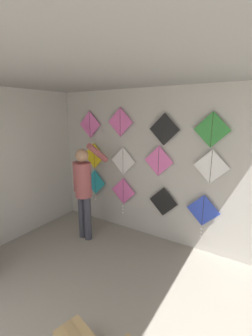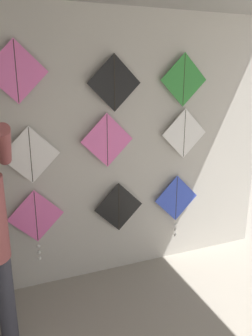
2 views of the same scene
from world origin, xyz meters
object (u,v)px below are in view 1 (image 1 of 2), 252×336
Objects in this scene: shopkeeper at (84,186)px; kite_3 at (203,213)px; kite_5 at (123,161)px; kite_11 at (212,130)px; kite_4 at (94,156)px; kite_7 at (211,167)px; kite_0 at (95,183)px; kite_1 at (123,193)px; kite_8 at (90,125)px; kite_6 at (159,161)px; kite_10 at (164,129)px; kite_2 at (163,202)px; kite_9 at (120,122)px.

shopkeeper reaches higher than kite_3.
kite_5 is 1.00× the size of kite_11.
kite_7 is (2.39, 0.00, 0.07)m from kite_4.
kite_0 is 1.25× the size of kite_7.
kite_11 reaches higher than kite_1.
kite_8 is (-2.48, 0.00, 0.59)m from kite_7.
shopkeeper reaches higher than kite_4.
kite_11 is (2.03, 0.70, 1.07)m from shopkeeper.
kite_1 is 1.38× the size of kite_6.
kite_3 is at bearing -0.08° from kite_10.
kite_11 is at bearing 22.16° from shopkeeper.
kite_1 is 0.67m from kite_5.
kite_8 reaches higher than kite_6.
kite_10 is at bearing 180.00° from kite_11.
kite_2 is 1.00× the size of kite_7.
kite_4 reaches higher than kite_1.
shopkeeper reaches higher than kite_7.
kite_6 reaches higher than kite_1.
kite_7 is 1.00× the size of kite_11.
kite_7 reaches higher than kite_5.
kite_10 is at bearing 180.00° from kite_2.
kite_3 is 1.38× the size of kite_7.
kite_5 is 1.66m from kite_7.
kite_3 is 2.44m from kite_4.
kite_9 is (0.35, 0.70, 1.15)m from shopkeeper.
kite_0 is 2.66m from kite_11.
kite_8 is (-2.42, 0.00, 1.39)m from kite_3.
kite_3 is 1.37m from kite_11.
kite_7 is 0.58m from kite_11.
kite_1 is 1.59m from kite_3.
kite_5 is 1.00× the size of kite_7.
kite_11 reaches higher than kite_0.
kite_4 is 1.00× the size of kite_6.
kite_0 reaches higher than kite_2.
kite_0 is 2.33m from kite_3.
shopkeeper reaches higher than kite_6.
kite_8 is at bearing 179.98° from kite_3.
kite_3 is at bearing 0.00° from kite_1.
kite_6 reaches higher than kite_4.
kite_4 is 1.00× the size of kite_7.
kite_9 is 0.91m from kite_10.
kite_6 is 1.00× the size of kite_11.
kite_3 is (0.71, -0.00, -0.04)m from kite_2.
kite_3 is at bearing -0.08° from kite_2.
kite_10 reaches higher than kite_2.
kite_5 is (0.41, 0.70, 0.40)m from shopkeeper.
kite_6 is at bearing 0.03° from kite_0.
kite_1 is at bearing 180.00° from kite_3.
shopkeeper is 3.36× the size of kite_5.
kite_9 reaches higher than kite_4.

